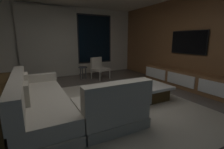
# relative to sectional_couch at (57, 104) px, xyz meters

# --- Properties ---
(floor) EXTENTS (9.20, 9.20, 0.00)m
(floor) POSITION_rel_sectional_couch_xyz_m (0.94, 0.15, -0.29)
(floor) COLOR #564C44
(back_wall_with_window) EXTENTS (6.60, 0.30, 2.70)m
(back_wall_with_window) POSITION_rel_sectional_couch_xyz_m (0.88, 3.76, 1.05)
(back_wall_with_window) COLOR beige
(back_wall_with_window) RESTS_ON floor
(media_wall) EXTENTS (0.12, 7.80, 2.70)m
(media_wall) POSITION_rel_sectional_couch_xyz_m (4.00, 0.15, 1.06)
(media_wall) COLOR brown
(media_wall) RESTS_ON floor
(area_rug) EXTENTS (3.20, 3.80, 0.01)m
(area_rug) POSITION_rel_sectional_couch_xyz_m (1.29, 0.05, -0.28)
(area_rug) COLOR #ADA391
(area_rug) RESTS_ON floor
(sectional_couch) EXTENTS (1.98, 2.50, 0.82)m
(sectional_couch) POSITION_rel_sectional_couch_xyz_m (0.00, 0.00, 0.00)
(sectional_couch) COLOR #A49C8C
(sectional_couch) RESTS_ON floor
(coffee_table) EXTENTS (1.16, 1.16, 0.36)m
(coffee_table) POSITION_rel_sectional_couch_xyz_m (1.99, 0.19, -0.10)
(coffee_table) COLOR #432D12
(coffee_table) RESTS_ON floor
(book_stack_on_coffee_table) EXTENTS (0.22, 0.19, 0.06)m
(book_stack_on_coffee_table) POSITION_rel_sectional_couch_xyz_m (2.13, 0.34, 0.10)
(book_stack_on_coffee_table) COLOR #A36BB6
(book_stack_on_coffee_table) RESTS_ON coffee_table
(accent_chair_near_window) EXTENTS (0.68, 0.69, 0.78)m
(accent_chair_near_window) POSITION_rel_sectional_couch_xyz_m (1.93, 2.60, 0.14)
(accent_chair_near_window) COLOR #B2ADA0
(accent_chair_near_window) RESTS_ON floor
(side_stool) EXTENTS (0.32, 0.32, 0.46)m
(side_stool) POSITION_rel_sectional_couch_xyz_m (1.34, 2.71, 0.08)
(side_stool) COLOR #333338
(side_stool) RESTS_ON floor
(media_console) EXTENTS (0.46, 3.10, 0.52)m
(media_console) POSITION_rel_sectional_couch_xyz_m (3.72, 0.20, -0.04)
(media_console) COLOR brown
(media_console) RESTS_ON floor
(mounted_tv) EXTENTS (0.05, 1.19, 0.68)m
(mounted_tv) POSITION_rel_sectional_couch_xyz_m (3.90, 0.40, 1.06)
(mounted_tv) COLOR black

